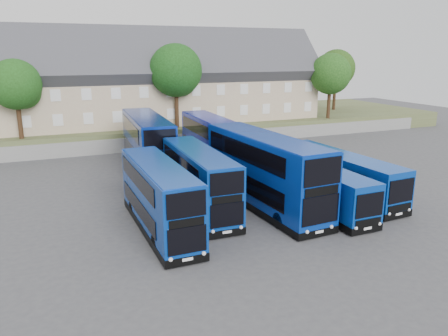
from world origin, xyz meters
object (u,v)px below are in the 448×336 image
(tree_far, at_px, (336,70))
(dd_front_mid, at_px, (199,181))
(tree_mid, at_px, (177,72))
(dd_front_left, at_px, (159,199))
(coach_east_a, at_px, (315,186))
(tree_west, at_px, (17,86))
(tree_east, at_px, (331,75))

(tree_far, bearing_deg, dd_front_mid, -138.27)
(tree_mid, bearing_deg, dd_front_left, -109.30)
(dd_front_left, height_order, tree_far, tree_far)
(coach_east_a, height_order, tree_west, tree_west)
(coach_east_a, xyz_separation_m, tree_far, (23.46, 29.94, 6.30))
(coach_east_a, height_order, tree_mid, tree_mid)
(dd_front_mid, distance_m, tree_west, 23.92)
(tree_mid, bearing_deg, tree_west, -178.21)
(tree_west, relative_size, tree_east, 0.94)
(dd_front_mid, distance_m, tree_far, 41.84)
(dd_front_left, bearing_deg, dd_front_mid, 35.28)
(coach_east_a, bearing_deg, tree_east, 51.99)
(dd_front_left, distance_m, coach_east_a, 10.77)
(coach_east_a, relative_size, tree_east, 1.31)
(dd_front_left, distance_m, tree_far, 45.86)
(coach_east_a, relative_size, tree_far, 1.23)
(tree_mid, height_order, tree_east, tree_mid)
(coach_east_a, xyz_separation_m, tree_east, (17.46, 22.94, 5.96))
(dd_front_mid, relative_size, coach_east_a, 0.96)
(dd_front_left, distance_m, tree_east, 36.80)
(dd_front_left, distance_m, dd_front_mid, 4.07)
(tree_west, bearing_deg, dd_front_mid, -61.74)
(tree_west, xyz_separation_m, tree_mid, (16.00, 0.50, 1.02))
(tree_far, bearing_deg, dd_front_left, -138.78)
(dd_front_left, height_order, tree_east, tree_east)
(dd_front_left, relative_size, coach_east_a, 0.94)
(dd_front_left, xyz_separation_m, tree_far, (34.22, 29.98, 5.77))
(tree_west, relative_size, tree_mid, 0.83)
(dd_front_mid, height_order, tree_east, tree_east)
(dd_front_mid, xyz_separation_m, coach_east_a, (7.47, -2.35, -0.55))
(dd_front_left, height_order, tree_west, tree_west)
(dd_front_mid, relative_size, tree_far, 1.18)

